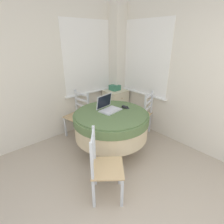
# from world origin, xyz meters

# --- Properties ---
(corner_room_shell) EXTENTS (4.54, 4.74, 2.55)m
(corner_room_shell) POSITION_xyz_m (1.33, 1.85, 1.28)
(corner_room_shell) COLOR silver
(corner_room_shell) RESTS_ON ground_plane
(round_dining_table) EXTENTS (1.22, 1.22, 0.77)m
(round_dining_table) POSITION_xyz_m (1.07, 1.71, 0.58)
(round_dining_table) COLOR #4C3D2D
(round_dining_table) RESTS_ON ground_plane
(laptop) EXTENTS (0.38, 0.33, 0.25)m
(laptop) POSITION_xyz_m (1.10, 1.82, 0.82)
(laptop) COLOR silver
(laptop) RESTS_ON round_dining_table
(computer_mouse) EXTENTS (0.07, 0.10, 0.05)m
(computer_mouse) POSITION_xyz_m (1.36, 1.71, 0.79)
(computer_mouse) COLOR black
(computer_mouse) RESTS_ON round_dining_table
(cell_phone) EXTENTS (0.10, 0.13, 0.01)m
(cell_phone) POSITION_xyz_m (1.41, 1.69, 0.77)
(cell_phone) COLOR #2D2D33
(cell_phone) RESTS_ON round_dining_table
(dining_chair_near_back_window) EXTENTS (0.45, 0.47, 0.91)m
(dining_chair_near_back_window) POSITION_xyz_m (0.97, 2.60, 0.44)
(dining_chair_near_back_window) COLOR tan
(dining_chair_near_back_window) RESTS_ON ground_plane
(dining_chair_near_right_window) EXTENTS (0.50, 0.48, 0.91)m
(dining_chair_near_right_window) POSITION_xyz_m (1.97, 1.80, 0.44)
(dining_chair_near_right_window) COLOR tan
(dining_chair_near_right_window) RESTS_ON ground_plane
(dining_chair_camera_near) EXTENTS (0.55, 0.56, 0.91)m
(dining_chair_camera_near) POSITION_xyz_m (0.42, 1.09, 0.44)
(dining_chair_camera_near) COLOR tan
(dining_chair_camera_near) RESTS_ON ground_plane
(corner_cabinet) EXTENTS (0.50, 0.45, 0.76)m
(corner_cabinet) POSITION_xyz_m (2.00, 2.63, 0.38)
(corner_cabinet) COLOR beige
(corner_cabinet) RESTS_ON ground_plane
(storage_box) EXTENTS (0.20, 0.20, 0.12)m
(storage_box) POSITION_xyz_m (1.98, 2.64, 0.82)
(storage_box) COLOR #387A5B
(storage_box) RESTS_ON corner_cabinet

